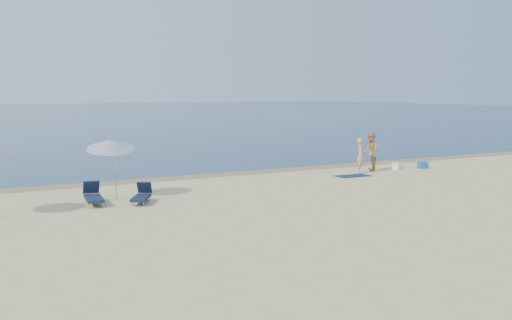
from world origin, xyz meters
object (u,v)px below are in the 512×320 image
at_px(person_right, 371,152).
at_px(person_left, 361,155).
at_px(umbrella_near, 111,144).
at_px(blue_cooler, 423,165).

bearing_deg(person_right, person_left, -33.10).
height_order(person_left, umbrella_near, umbrella_near).
bearing_deg(umbrella_near, person_left, 26.58).
distance_m(person_left, person_right, 1.02).
height_order(person_right, blue_cooler, person_right).
distance_m(person_right, blue_cooler, 3.01).
relative_size(person_right, umbrella_near, 0.80).
height_order(person_left, blue_cooler, person_left).
xyz_separation_m(person_left, umbrella_near, (-12.34, -0.94, 1.13)).
bearing_deg(umbrella_near, person_right, 27.93).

